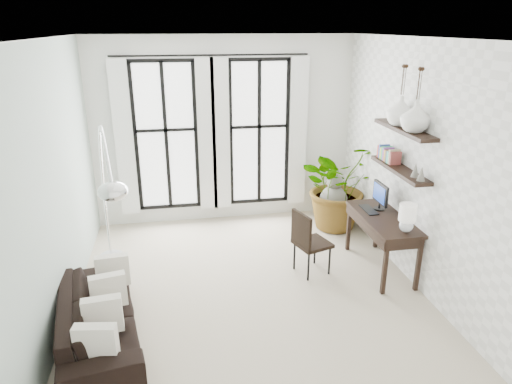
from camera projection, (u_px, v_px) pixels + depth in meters
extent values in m
plane|color=#BDAE96|center=(249.00, 289.00, 6.12)|extent=(5.00, 5.00, 0.00)
plane|color=white|center=(247.00, 38.00, 5.02)|extent=(5.00, 5.00, 0.00)
plane|color=#A7BAB0|center=(53.00, 187.00, 5.20)|extent=(0.00, 5.00, 5.00)
plane|color=white|center=(418.00, 166.00, 5.94)|extent=(0.00, 5.00, 5.00)
plane|color=white|center=(225.00, 132.00, 7.88)|extent=(4.50, 0.00, 4.50)
cube|color=white|center=(166.00, 137.00, 7.70)|extent=(1.00, 0.02, 2.50)
cube|color=white|center=(124.00, 140.00, 7.50)|extent=(0.30, 0.04, 2.60)
cube|color=white|center=(207.00, 137.00, 7.72)|extent=(0.30, 0.04, 2.60)
cube|color=white|center=(259.00, 133.00, 7.97)|extent=(1.00, 0.02, 2.50)
cube|color=white|center=(221.00, 136.00, 7.76)|extent=(0.30, 0.04, 2.60)
cube|color=white|center=(298.00, 133.00, 7.99)|extent=(0.30, 0.04, 2.60)
cylinder|color=black|center=(211.00, 55.00, 7.29)|extent=(3.20, 0.03, 0.03)
cube|color=black|center=(400.00, 170.00, 6.15)|extent=(0.25, 1.30, 0.05)
cube|color=black|center=(404.00, 129.00, 5.96)|extent=(0.25, 1.30, 0.05)
cube|color=#C63F31|center=(383.00, 151.00, 6.62)|extent=(0.16, 0.03, 0.18)
cube|color=#334EB5|center=(384.00, 152.00, 6.58)|extent=(0.16, 0.03, 0.18)
cube|color=gold|center=(385.00, 152.00, 6.54)|extent=(0.16, 0.03, 0.18)
cube|color=#39AC76|center=(387.00, 153.00, 6.49)|extent=(0.16, 0.03, 0.18)
cube|color=purple|center=(388.00, 154.00, 6.45)|extent=(0.16, 0.03, 0.18)
cube|color=orange|center=(390.00, 155.00, 6.41)|extent=(0.16, 0.03, 0.18)
cube|color=#565656|center=(391.00, 156.00, 6.37)|extent=(0.16, 0.03, 0.18)
cube|color=#38C6B8|center=(392.00, 157.00, 6.33)|extent=(0.16, 0.04, 0.18)
cube|color=tan|center=(394.00, 158.00, 6.29)|extent=(0.16, 0.04, 0.18)
cube|color=brown|center=(395.00, 158.00, 6.24)|extent=(0.16, 0.04, 0.18)
cone|color=gray|center=(415.00, 170.00, 5.74)|extent=(0.10, 0.10, 0.18)
cone|color=gray|center=(421.00, 174.00, 5.60)|extent=(0.10, 0.10, 0.18)
imported|color=black|center=(98.00, 319.00, 5.01)|extent=(1.12, 2.11, 0.59)
cube|color=silver|center=(96.00, 344.00, 4.31)|extent=(0.40, 0.12, 0.40)
cube|color=silver|center=(103.00, 315.00, 4.74)|extent=(0.40, 0.12, 0.40)
cube|color=silver|center=(108.00, 291.00, 5.17)|extent=(0.40, 0.12, 0.40)
cube|color=silver|center=(113.00, 270.00, 5.60)|extent=(0.40, 0.12, 0.40)
imported|color=#2D7228|center=(338.00, 185.00, 7.78)|extent=(1.72, 1.62, 1.54)
cube|color=black|center=(383.00, 218.00, 6.37)|extent=(0.58, 1.38, 0.04)
cube|color=black|center=(381.00, 225.00, 6.40)|extent=(0.53, 1.32, 0.13)
cube|color=black|center=(385.00, 268.00, 5.88)|extent=(0.05, 0.05, 0.77)
cube|color=black|center=(418.00, 264.00, 5.95)|extent=(0.05, 0.05, 0.77)
cube|color=black|center=(349.00, 227.00, 7.06)|extent=(0.05, 0.05, 0.77)
cube|color=black|center=(377.00, 225.00, 7.13)|extent=(0.05, 0.05, 0.77)
cube|color=black|center=(381.00, 193.00, 6.53)|extent=(0.04, 0.42, 0.30)
cube|color=navy|center=(379.00, 193.00, 6.52)|extent=(0.00, 0.36, 0.24)
cube|color=black|center=(369.00, 210.00, 6.58)|extent=(0.15, 0.40, 0.02)
sphere|color=silver|center=(406.00, 226.00, 5.85)|extent=(0.18, 0.18, 0.18)
cylinder|color=white|center=(408.00, 213.00, 5.78)|extent=(0.22, 0.22, 0.22)
cube|color=black|center=(312.00, 243.00, 6.41)|extent=(0.56, 0.56, 0.05)
cube|color=black|center=(301.00, 230.00, 6.23)|extent=(0.18, 0.44, 0.50)
cylinder|color=black|center=(303.00, 266.00, 6.29)|extent=(0.03, 0.03, 0.42)
cylinder|color=black|center=(328.00, 263.00, 6.35)|extent=(0.03, 0.03, 0.42)
cylinder|color=black|center=(296.00, 254.00, 6.62)|extent=(0.03, 0.03, 0.42)
cylinder|color=black|center=(320.00, 252.00, 6.68)|extent=(0.03, 0.03, 0.42)
cylinder|color=silver|center=(112.00, 258.00, 6.85)|extent=(0.34, 0.34, 0.09)
cylinder|color=silver|center=(108.00, 229.00, 6.69)|extent=(0.03, 0.03, 0.95)
ellipsoid|color=silver|center=(113.00, 191.00, 4.60)|extent=(0.30, 0.30, 0.20)
cylinder|color=gray|center=(332.00, 223.00, 7.96)|extent=(0.55, 0.55, 0.17)
ellipsoid|color=gray|center=(333.00, 203.00, 7.82)|extent=(0.50, 0.50, 0.61)
sphere|color=gray|center=(335.00, 181.00, 7.69)|extent=(0.28, 0.28, 0.28)
imported|color=white|center=(416.00, 117.00, 5.65)|extent=(0.37, 0.37, 0.38)
imported|color=white|center=(401.00, 111.00, 6.02)|extent=(0.37, 0.37, 0.38)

